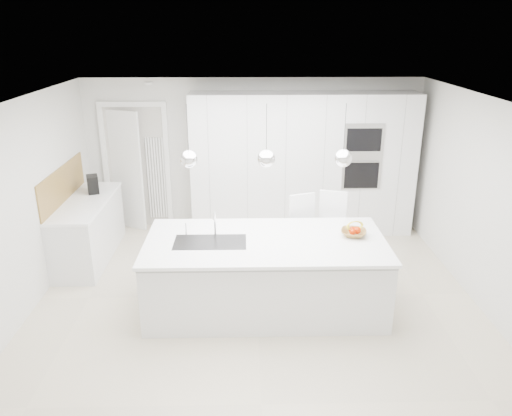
{
  "coord_description": "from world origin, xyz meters",
  "views": [
    {
      "loc": [
        -0.13,
        -5.63,
        3.29
      ],
      "look_at": [
        0.0,
        0.3,
        1.1
      ],
      "focal_mm": 35.0,
      "sensor_mm": 36.0,
      "label": 1
    }
  ],
  "objects_px": {
    "island_base": "(265,277)",
    "espresso_machine": "(93,184)",
    "fruit_bowl": "(354,233)",
    "bar_stool_left": "(302,239)",
    "bar_stool_right": "(333,237)"
  },
  "relations": [
    {
      "from": "island_base",
      "to": "espresso_machine",
      "type": "bearing_deg",
      "value": 143.46
    },
    {
      "from": "fruit_bowl",
      "to": "bar_stool_left",
      "type": "distance_m",
      "value": 0.91
    },
    {
      "from": "island_base",
      "to": "bar_stool_left",
      "type": "bearing_deg",
      "value": 56.31
    },
    {
      "from": "espresso_machine",
      "to": "bar_stool_right",
      "type": "distance_m",
      "value": 3.66
    },
    {
      "from": "island_base",
      "to": "fruit_bowl",
      "type": "relative_size",
      "value": 9.25
    },
    {
      "from": "island_base",
      "to": "bar_stool_left",
      "type": "height_order",
      "value": "bar_stool_left"
    },
    {
      "from": "fruit_bowl",
      "to": "bar_stool_left",
      "type": "bearing_deg",
      "value": 129.99
    },
    {
      "from": "bar_stool_left",
      "to": "bar_stool_right",
      "type": "distance_m",
      "value": 0.43
    },
    {
      "from": "island_base",
      "to": "espresso_machine",
      "type": "height_order",
      "value": "espresso_machine"
    },
    {
      "from": "bar_stool_left",
      "to": "fruit_bowl",
      "type": "bearing_deg",
      "value": -69.6
    },
    {
      "from": "island_base",
      "to": "bar_stool_right",
      "type": "bearing_deg",
      "value": 41.07
    },
    {
      "from": "island_base",
      "to": "fruit_bowl",
      "type": "height_order",
      "value": "fruit_bowl"
    },
    {
      "from": "fruit_bowl",
      "to": "bar_stool_left",
      "type": "relative_size",
      "value": 0.26
    },
    {
      "from": "island_base",
      "to": "espresso_machine",
      "type": "distance_m",
      "value": 3.21
    },
    {
      "from": "espresso_machine",
      "to": "bar_stool_left",
      "type": "xyz_separation_m",
      "value": [
        3.06,
        -1.09,
        -0.45
      ]
    }
  ]
}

